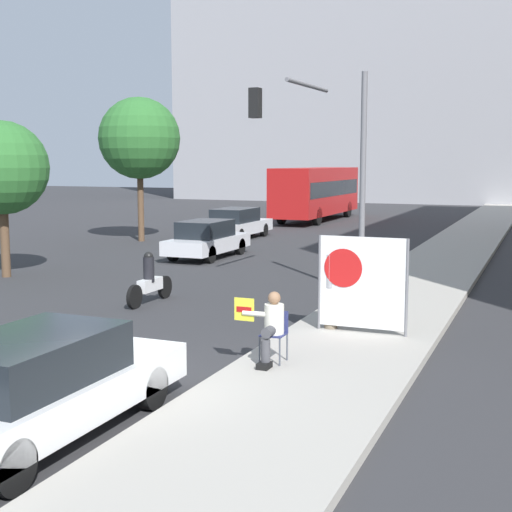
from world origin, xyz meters
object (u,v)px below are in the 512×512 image
Objects in this scene: traffic_light_pole at (321,143)px; parked_car_curbside at (39,386)px; jogger_on_sidewalk at (331,285)px; protest_banner at (361,282)px; city_bus_on_road at (317,190)px; motorcycle_on_road at (150,282)px; car_on_road_nearest at (207,239)px; street_tree_midblock at (139,139)px; seated_protester at (271,325)px; car_on_road_midblock at (236,224)px; street_tree_near_curb at (2,168)px.

parked_car_curbside is (-0.15, -11.76, -3.40)m from traffic_light_pole.
protest_banner reaches higher than jogger_on_sidewalk.
city_bus_on_road is (-9.94, 28.39, 0.68)m from protest_banner.
city_bus_on_road reaches higher than motorcycle_on_road.
protest_banner is at bearing -50.00° from car_on_road_nearest.
street_tree_midblock is (-11.25, 20.87, 3.95)m from parked_car_curbside.
seated_protester is 2.92m from jogger_on_sidewalk.
city_bus_on_road is 27.06m from motorcycle_on_road.
motorcycle_on_road is (2.55, -8.45, -0.15)m from car_on_road_nearest.
protest_banner is (0.89, 2.75, 0.36)m from seated_protester.
motorcycle_on_road is (4.27, -15.05, -0.16)m from car_on_road_midblock.
parked_car_curbside is 24.65m from car_on_road_midblock.
traffic_light_pole is 0.55× the size of city_bus_on_road.
seated_protester is 0.12× the size of city_bus_on_road.
jogger_on_sidewalk is 0.70m from protest_banner.
street_tree_near_curb is 0.75× the size of street_tree_midblock.
car_on_road_midblock is 0.74× the size of street_tree_midblock.
traffic_light_pole is at bearing -72.19° from city_bus_on_road.
parked_car_curbside is (-1.92, -6.88, -0.36)m from jogger_on_sidewalk.
street_tree_midblock is (-11.40, 9.11, 0.55)m from traffic_light_pole.
protest_banner is at bearing -64.14° from traffic_light_pole.
traffic_light_pole is (-1.77, 4.89, 3.04)m from jogger_on_sidewalk.
traffic_light_pole is at bearing -56.38° from car_on_road_midblock.
street_tree_midblock reaches higher than car_on_road_nearest.
motorcycle_on_road is at bearing -57.66° from street_tree_midblock.
parked_car_curbside is (-2.59, -6.73, -0.48)m from protest_banner.
street_tree_midblock reaches higher than jogger_on_sidewalk.
street_tree_midblock reaches higher than parked_car_curbside.
street_tree_midblock is (-13.84, 14.15, 3.47)m from protest_banner.
motorcycle_on_road is at bearing -74.17° from car_on_road_midblock.
street_tree_midblock is at bearing 122.34° from motorcycle_on_road.
motorcycle_on_road is at bearing -73.22° from car_on_road_nearest.
street_tree_midblock is at bearing 141.37° from traffic_light_pole.
motorcycle_on_road is (-5.27, 1.52, -0.51)m from jogger_on_sidewalk.
traffic_light_pole is 2.77× the size of motorcycle_on_road.
city_bus_on_road is at bearing 94.56° from car_on_road_nearest.
street_tree_near_curb reaches higher than seated_protester.
seated_protester is 14.94m from car_on_road_nearest.
jogger_on_sidewalk is (0.22, 2.90, 0.25)m from seated_protester.
city_bus_on_road is at bearing 74.71° from street_tree_midblock.
jogger_on_sidewalk is 0.38× the size of parked_car_curbside.
motorcycle_on_road is at bearing -81.48° from city_bus_on_road.
traffic_light_pole is at bearing -38.63° from street_tree_midblock.
car_on_road_midblock is (-1.72, 6.60, 0.01)m from car_on_road_nearest.
street_tree_midblock reaches higher than street_tree_near_curb.
jogger_on_sidewalk is 0.85× the size of motorcycle_on_road.
street_tree_near_curb is (-9.77, 10.36, 2.70)m from parked_car_curbside.
street_tree_midblock is at bearing 143.02° from car_on_road_nearest.
car_on_road_nearest is at bearing 130.00° from protest_banner.
car_on_road_midblock is (-7.62, 23.44, 0.01)m from parked_car_curbside.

